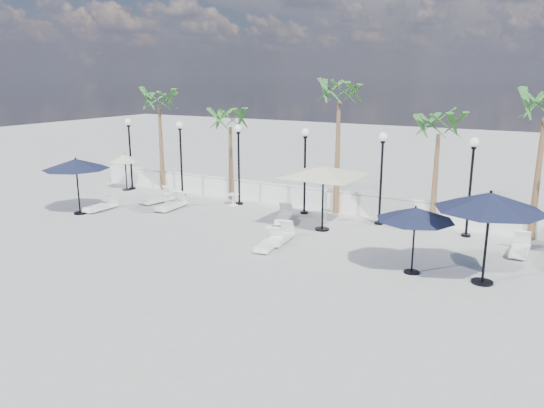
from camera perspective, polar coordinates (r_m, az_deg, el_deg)
The scene contains 27 objects.
ground at distance 18.63m, azimuth -5.52°, elevation -5.44°, with size 100.00×100.00×0.00m, color #9D9D98.
balustrade at distance 24.74m, azimuth 4.53°, elevation 0.54°, with size 26.00×0.30×1.01m.
lamppost_0 at distance 29.61m, azimuth -15.06°, elevation 6.27°, with size 0.36×0.36×3.84m.
lamppost_1 at distance 27.27m, azimuth -9.80°, elevation 5.94°, with size 0.36×0.36×3.84m.
lamppost_2 at distance 25.20m, azimuth -3.61°, elevation 5.48°, with size 0.36×0.36×3.84m.
lamppost_3 at distance 23.47m, azimuth 3.57°, elevation 4.87°, with size 0.36×0.36×3.84m.
lamppost_4 at distance 22.16m, azimuth 11.72°, elevation 4.09°, with size 0.36×0.36×3.84m.
lamppost_5 at distance 21.36m, azimuth 20.66°, elevation 3.13°, with size 0.36×0.36×3.84m.
palm_0 at distance 28.98m, azimuth -12.05°, elevation 10.35°, with size 2.60×2.60×5.50m.
palm_1 at distance 26.27m, azimuth -4.52°, elevation 8.58°, with size 2.60×2.60×4.70m.
palm_2 at distance 23.44m, azimuth 7.23°, elevation 11.23°, with size 2.60×2.60×6.10m.
palm_3 at distance 22.22m, azimuth 17.50°, elevation 7.56°, with size 2.60×2.60×4.90m.
lounger_0 at distance 25.62m, azimuth -17.95°, elevation -0.23°, with size 0.60×1.71×0.64m.
lounger_1 at distance 25.04m, azimuth -10.74°, elevation -0.07°, with size 0.72×1.86×0.68m.
lounger_2 at distance 26.44m, azimuth -12.16°, elevation 0.59°, with size 0.90×1.84×0.66m.
lounger_3 at distance 19.80m, azimuth 0.94°, elevation -3.54°, with size 0.75×1.78×0.65m.
lounger_4 at distance 22.51m, azimuth 1.26°, elevation -1.41°, with size 1.13×1.82×0.65m.
lounger_5 at distance 19.08m, azimuth -0.40°, elevation -4.26°, with size 0.78×1.68×0.61m.
lounger_6 at distance 20.41m, azimuth 25.12°, elevation -4.36°, with size 0.57×1.72×0.64m.
side_table_0 at distance 26.49m, azimuth -11.20°, elevation 0.75°, with size 0.45×0.45×0.44m.
side_table_1 at distance 25.44m, azimuth -4.22°, elevation 0.61°, with size 0.57×0.57×0.56m.
side_table_2 at distance 22.67m, azimuth 5.80°, elevation -1.14°, with size 0.52×0.52×0.50m.
parasol_navy_left at distance 24.97m, azimuth -20.35°, elevation 4.03°, with size 2.90×2.90×2.56m.
parasol_navy_mid at distance 16.90m, azimuth 15.16°, elevation -1.07°, with size 2.44×2.44×2.18m.
parasol_navy_right at distance 16.59m, azimuth 22.41°, elevation 0.21°, with size 3.19×3.19×2.86m.
parasol_cream_sq_a at distance 20.93m, azimuth 5.56°, elevation 4.03°, with size 5.71×5.71×2.80m.
parasol_cream_small at distance 29.58m, azimuth -15.54°, elevation 4.74°, with size 1.64×1.64×2.02m.
Camera 1 is at (10.27, -14.29, 6.10)m, focal length 35.00 mm.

